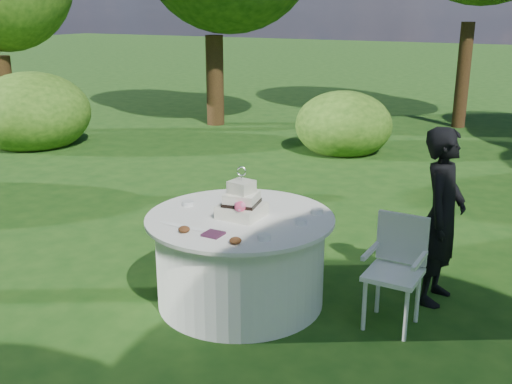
% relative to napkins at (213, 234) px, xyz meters
% --- Properties ---
extents(ground, '(80.00, 80.00, 0.00)m').
position_rel_napkins_xyz_m(ground, '(-0.04, 0.47, -0.78)').
color(ground, '#163C10').
rests_on(ground, ground).
extents(napkins, '(0.14, 0.14, 0.02)m').
position_rel_napkins_xyz_m(napkins, '(0.00, 0.00, 0.00)').
color(napkins, '#451D37').
rests_on(napkins, table).
extents(feather_plume, '(0.48, 0.07, 0.01)m').
position_rel_napkins_xyz_m(feather_plume, '(-0.29, 0.04, -0.00)').
color(feather_plume, white).
rests_on(feather_plume, table).
extents(guest, '(0.39, 0.57, 1.51)m').
position_rel_napkins_xyz_m(guest, '(1.42, 1.30, -0.03)').
color(guest, black).
rests_on(guest, ground).
extents(table, '(1.56, 1.56, 0.77)m').
position_rel_napkins_xyz_m(table, '(-0.04, 0.47, -0.39)').
color(table, silver).
rests_on(table, ground).
extents(cake, '(0.33, 0.35, 0.43)m').
position_rel_napkins_xyz_m(cake, '(-0.02, 0.46, 0.10)').
color(cake, silver).
rests_on(cake, table).
extents(chair, '(0.42, 0.41, 0.88)m').
position_rel_napkins_xyz_m(chair, '(1.21, 0.74, -0.26)').
color(chair, white).
rests_on(chair, ground).
extents(votives, '(1.17, 0.83, 0.04)m').
position_rel_napkins_xyz_m(votives, '(0.19, 0.49, 0.01)').
color(votives, silver).
rests_on(votives, table).
extents(petal_cups, '(0.55, 0.10, 0.05)m').
position_rel_napkins_xyz_m(petal_cups, '(0.00, -0.06, 0.02)').
color(petal_cups, '#562D16').
rests_on(petal_cups, table).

